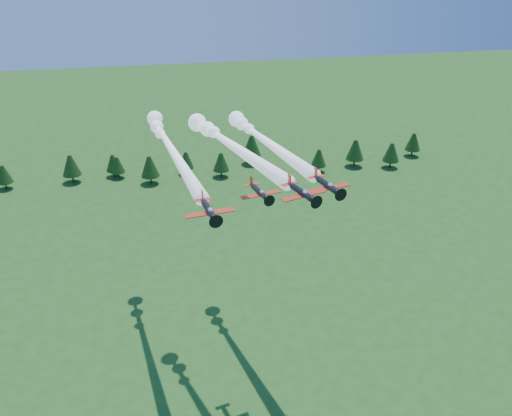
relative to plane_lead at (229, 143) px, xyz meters
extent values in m
plane|color=#234F18|center=(4.91, -14.43, -47.24)|extent=(600.00, 600.00, 0.00)
cylinder|color=black|center=(7.58, -23.37, 0.00)|extent=(2.60, 5.40, 0.99)
cone|color=black|center=(8.54, -26.35, 0.00)|extent=(1.22, 1.16, 0.99)
cone|color=black|center=(8.73, -26.91, 0.00)|extent=(0.55, 0.56, 0.44)
cylinder|color=black|center=(8.78, -27.07, 0.00)|extent=(1.99, 0.68, 2.08)
cube|color=red|center=(7.70, -23.75, -0.32)|extent=(7.40, 3.54, 0.12)
cube|color=red|center=(6.49, -20.02, 0.05)|extent=(3.00, 1.69, 0.07)
cube|color=red|center=(6.46, -19.93, 0.84)|extent=(0.38, 0.92, 1.44)
ellipsoid|color=#809EC6|center=(7.85, -24.22, 0.40)|extent=(1.05, 1.35, 0.62)
sphere|color=white|center=(-1.90, 5.87, 0.00)|extent=(2.30, 2.30, 2.30)
sphere|color=white|center=(-3.07, 9.47, 0.00)|extent=(3.00, 3.00, 3.00)
sphere|color=white|center=(-4.24, 13.07, 0.00)|extent=(3.70, 3.70, 3.70)
cylinder|color=black|center=(-5.85, -15.87, -5.36)|extent=(1.95, 6.07, 1.11)
cone|color=black|center=(-5.34, -19.31, -5.36)|extent=(1.24, 1.14, 1.11)
cone|color=black|center=(-5.25, -19.97, -5.36)|extent=(0.55, 0.56, 0.49)
cylinder|color=black|center=(-5.22, -20.15, -5.36)|extent=(2.30, 0.38, 2.32)
cube|color=red|center=(-5.78, -16.30, -5.71)|extent=(8.31, 2.65, 0.13)
cube|color=red|center=(-6.41, -11.98, -5.30)|extent=(3.31, 1.39, 0.08)
cube|color=red|center=(-6.43, -11.87, -4.42)|extent=(0.25, 1.05, 1.60)
ellipsoid|color=#809EC6|center=(-5.70, -16.85, -4.92)|extent=(0.98, 1.43, 0.69)
sphere|color=white|center=(-11.63, 23.90, -5.36)|extent=(2.30, 2.30, 2.30)
sphere|color=white|center=(-12.36, 28.91, -5.36)|extent=(3.00, 3.00, 3.00)
sphere|color=white|center=(-13.09, 33.91, -5.36)|extent=(3.70, 3.70, 3.70)
cylinder|color=black|center=(15.07, -13.01, -4.04)|extent=(2.49, 6.06, 1.11)
cone|color=black|center=(15.89, -16.39, -4.04)|extent=(1.31, 1.23, 1.11)
cone|color=black|center=(16.05, -17.04, -4.04)|extent=(0.59, 0.60, 0.49)
cylinder|color=black|center=(16.10, -17.22, -4.04)|extent=(2.27, 0.59, 2.32)
cube|color=red|center=(15.17, -13.44, -4.39)|extent=(8.30, 3.39, 0.13)
cube|color=red|center=(14.14, -9.20, -3.98)|extent=(3.34, 1.67, 0.08)
cube|color=red|center=(14.11, -9.09, -3.10)|extent=(0.35, 1.04, 1.60)
ellipsoid|color=#809EC6|center=(15.31, -13.98, -3.60)|extent=(1.09, 1.48, 0.69)
sphere|color=white|center=(7.34, 18.71, -4.04)|extent=(2.30, 2.30, 2.30)
sphere|color=white|center=(6.39, 22.60, -4.04)|extent=(3.00, 3.00, 3.00)
sphere|color=white|center=(5.44, 26.48, -4.04)|extent=(3.70, 3.70, 3.70)
cylinder|color=black|center=(4.18, -8.17, -6.59)|extent=(2.25, 5.55, 1.01)
cone|color=black|center=(4.92, -11.27, -6.59)|extent=(1.20, 1.12, 1.01)
cone|color=black|center=(5.06, -11.86, -6.59)|extent=(0.54, 0.55, 0.45)
cylinder|color=black|center=(5.10, -12.03, -6.59)|extent=(2.08, 0.53, 2.13)
cube|color=red|center=(4.27, -8.57, -6.92)|extent=(7.60, 3.06, 0.12)
cube|color=red|center=(3.35, -4.67, -6.54)|extent=(3.06, 1.52, 0.07)
cube|color=red|center=(3.32, -4.58, -5.73)|extent=(0.31, 0.96, 1.47)
ellipsoid|color=#809EC6|center=(4.39, -9.06, -6.19)|extent=(0.99, 1.35, 0.63)
cylinder|color=#382314|center=(61.72, 93.19, -45.75)|extent=(0.60, 0.60, 2.98)
cone|color=black|center=(61.72, 93.19, -40.43)|extent=(6.81, 6.81, 7.66)
cylinder|color=#382314|center=(-1.89, 98.18, -46.04)|extent=(0.60, 0.60, 2.41)
cone|color=black|center=(-1.89, 98.18, -41.74)|extent=(5.50, 5.50, 6.19)
cylinder|color=#382314|center=(-42.69, 98.44, -45.80)|extent=(0.60, 0.60, 2.90)
cone|color=black|center=(-42.69, 98.44, -40.62)|extent=(6.62, 6.62, 7.45)
cylinder|color=#382314|center=(-26.73, 99.27, -46.11)|extent=(0.60, 0.60, 2.27)
cone|color=black|center=(-26.73, 99.27, -42.05)|extent=(5.20, 5.20, 5.85)
cylinder|color=#382314|center=(74.79, 89.45, -45.87)|extent=(0.60, 0.60, 2.75)
cone|color=black|center=(74.79, 89.45, -40.95)|extent=(6.29, 6.29, 7.08)
cylinder|color=#382314|center=(10.38, 93.04, -45.94)|extent=(0.60, 0.60, 2.60)
cone|color=black|center=(10.38, 93.04, -41.30)|extent=(5.95, 5.95, 6.69)
cylinder|color=#382314|center=(-65.25, 97.06, -46.01)|extent=(0.60, 0.60, 2.46)
cone|color=black|center=(-65.25, 97.06, -41.61)|extent=(5.63, 5.63, 6.33)
cylinder|color=#382314|center=(23.70, 103.36, -45.64)|extent=(0.60, 0.60, 3.21)
cone|color=black|center=(23.70, 103.36, -39.91)|extent=(7.34, 7.34, 8.25)
cylinder|color=#382314|center=(88.10, 99.00, -45.91)|extent=(0.60, 0.60, 2.67)
cone|color=black|center=(88.10, 99.00, -41.13)|extent=(6.11, 6.11, 6.88)
cylinder|color=#382314|center=(46.62, 90.57, -45.99)|extent=(0.60, 0.60, 2.50)
cone|color=black|center=(46.62, 90.57, -41.53)|extent=(5.71, 5.71, 6.43)
cylinder|color=#382314|center=(-15.20, 91.96, -45.79)|extent=(0.60, 0.60, 2.90)
cone|color=black|center=(-15.20, 91.96, -40.61)|extent=(6.63, 6.63, 7.46)
cylinder|color=#382314|center=(-28.23, 100.79, -46.05)|extent=(0.60, 0.60, 2.40)
cone|color=black|center=(-28.23, 100.79, -41.77)|extent=(5.48, 5.48, 6.16)
camera|label=1|loc=(-14.23, -98.49, 36.39)|focal=40.00mm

